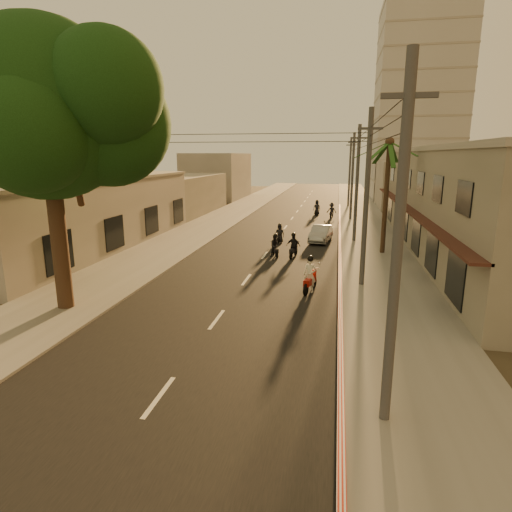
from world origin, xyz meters
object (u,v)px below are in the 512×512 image
object	(u,v)px
palm_tree	(389,149)
parked_car	(321,234)
broadleaf_tree	(56,111)
scooter_far_c	(317,208)
scooter_red	(310,276)
scooter_mid_a	(275,246)
scooter_far_a	(280,234)
scooter_mid_b	(293,246)
scooter_far_b	(332,211)

from	to	relation	value
palm_tree	parked_car	size ratio (longest dim) A/B	2.01
broadleaf_tree	scooter_far_c	distance (m)	35.14
scooter_red	palm_tree	bearing A→B (deg)	79.26
scooter_mid_a	parked_car	xyz separation A→B (m)	(2.81, 5.85, -0.09)
scooter_mid_a	scooter_far_a	world-z (taller)	scooter_mid_a
palm_tree	scooter_mid_b	bearing A→B (deg)	-159.44
scooter_mid_b	parked_car	bearing A→B (deg)	84.42
broadleaf_tree	scooter_far_b	world-z (taller)	broadleaf_tree
scooter_red	parked_car	bearing A→B (deg)	104.12
scooter_far_a	parked_car	world-z (taller)	scooter_far_a
scooter_far_a	scooter_far_c	distance (m)	16.84
scooter_mid_a	parked_car	size ratio (longest dim) A/B	0.40
palm_tree	parked_car	xyz separation A→B (m)	(-4.40, 3.61, -6.50)
broadleaf_tree	parked_car	xyz separation A→B (m)	(10.21, 17.46, -7.83)
scooter_far_a	scooter_far_c	xyz separation A→B (m)	(2.06, 16.71, 0.09)
scooter_mid_a	scooter_far_b	bearing A→B (deg)	60.24
scooter_far_a	scooter_far_b	distance (m)	15.41
broadleaf_tree	scooter_far_b	distance (m)	33.98
palm_tree	scooter_far_c	world-z (taller)	palm_tree
scooter_red	scooter_mid_b	xyz separation A→B (m)	(-1.58, 7.26, -0.07)
scooter_mid_a	scooter_red	bearing A→B (deg)	-88.84
scooter_mid_b	scooter_far_c	xyz separation A→B (m)	(0.50, 21.45, 0.01)
scooter_far_a	scooter_far_c	world-z (taller)	scooter_far_c
palm_tree	scooter_far_a	world-z (taller)	palm_tree
scooter_far_c	scooter_mid_a	bearing A→B (deg)	-88.48
scooter_far_b	palm_tree	bearing A→B (deg)	-68.69
scooter_far_b	scooter_mid_a	bearing A→B (deg)	-90.84
scooter_red	scooter_far_a	world-z (taller)	scooter_red
parked_car	scooter_far_c	world-z (taller)	scooter_far_c
broadleaf_tree	scooter_red	world-z (taller)	broadleaf_tree
scooter_mid_b	scooter_far_a	distance (m)	4.99
palm_tree	scooter_far_b	world-z (taller)	palm_tree
scooter_mid_a	scooter_far_b	distance (m)	19.97
scooter_red	scooter_mid_a	world-z (taller)	scooter_red
scooter_red	scooter_far_c	distance (m)	28.73
scooter_far_b	scooter_mid_b	bearing A→B (deg)	-87.37
scooter_mid_b	scooter_far_a	size ratio (longest dim) A/B	1.09
scooter_far_a	scooter_mid_a	bearing A→B (deg)	-83.92
scooter_red	broadleaf_tree	bearing A→B (deg)	-142.70
scooter_red	scooter_mid_a	xyz separation A→B (m)	(-2.80, 7.26, -0.10)
scooter_red	scooter_far_b	bearing A→B (deg)	102.87
scooter_far_a	scooter_red	bearing A→B (deg)	-73.42
scooter_mid_a	broadleaf_tree	bearing A→B (deg)	-142.40
scooter_far_b	broadleaf_tree	bearing A→B (deg)	-100.06
scooter_far_a	scooter_far_c	size ratio (longest dim) A/B	0.90
broadleaf_tree	scooter_mid_a	size ratio (longest dim) A/B	7.47
broadleaf_tree	parked_car	distance (m)	21.69
scooter_far_b	scooter_far_a	bearing A→B (deg)	-95.13
parked_car	scooter_mid_b	bearing A→B (deg)	-97.81
scooter_mid_a	scooter_far_c	bearing A→B (deg)	65.52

